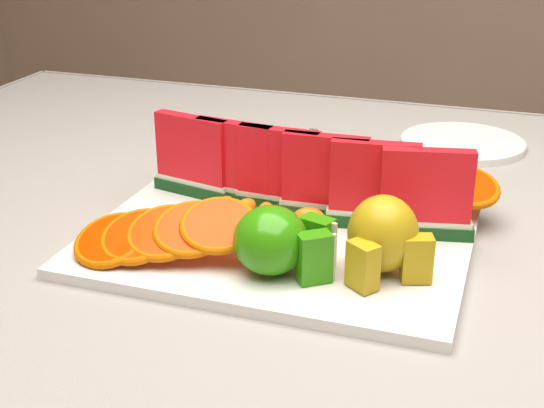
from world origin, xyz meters
TOP-DOWN VIEW (x-y plane):
  - table at (0.00, 0.00)m, footprint 1.40×0.90m
  - tablecloth at (0.00, 0.00)m, footprint 1.53×1.03m
  - platter at (-0.06, -0.09)m, footprint 0.40×0.30m
  - apple_cluster at (-0.03, -0.17)m, footprint 0.11×0.09m
  - pear_cluster at (0.07, -0.14)m, footprint 0.09×0.10m
  - side_plate at (0.10, 0.31)m, footprint 0.22×0.22m
  - fork at (-0.12, 0.21)m, footprint 0.09×0.19m
  - watermelon_row at (-0.05, -0.03)m, footprint 0.39×0.07m
  - orange_fan_front at (-0.15, -0.17)m, footprint 0.20×0.13m
  - orange_fan_back at (-0.02, 0.03)m, footprint 0.38×0.11m
  - tangerine_segments at (-0.09, -0.07)m, footprint 0.14×0.06m

SIDE VIEW (x-z plane):
  - table at x=0.00m, z-range 0.28..1.03m
  - tablecloth at x=0.00m, z-range 0.62..0.82m
  - fork at x=-0.12m, z-range 0.76..0.76m
  - side_plate at x=0.10m, z-range 0.76..0.77m
  - platter at x=-0.06m, z-range 0.76..0.77m
  - tangerine_segments at x=-0.09m, z-range 0.77..0.79m
  - orange_fan_back at x=-0.02m, z-range 0.77..0.82m
  - orange_fan_front at x=-0.15m, z-range 0.77..0.82m
  - apple_cluster at x=-0.03m, z-range 0.77..0.84m
  - pear_cluster at x=0.07m, z-range 0.77..0.85m
  - watermelon_row at x=-0.05m, z-range 0.77..0.87m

